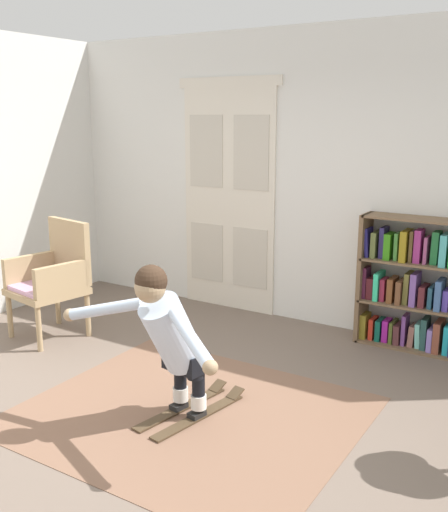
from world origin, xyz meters
TOP-DOWN VIEW (x-y plane):
  - ground_plane at (0.00, 0.00)m, footprint 7.20×7.20m
  - back_wall at (0.00, 2.60)m, footprint 6.00×0.10m
  - double_door at (-1.00, 2.54)m, footprint 1.22×0.05m
  - rug at (0.05, 0.30)m, footprint 2.29×1.98m
  - bookshelf at (1.27, 2.39)m, footprint 1.53×0.30m
  - wicker_chair at (-1.95, 0.92)m, footprint 0.70×0.70m
  - skis_pair at (0.05, 0.33)m, footprint 0.41×0.91m
  - person_skier at (0.02, 0.12)m, footprint 1.42×0.77m

SIDE VIEW (x-z plane):
  - ground_plane at x=0.00m, z-range 0.00..0.00m
  - rug at x=0.05m, z-range 0.00..0.01m
  - skis_pair at x=0.05m, z-range -0.01..0.06m
  - bookshelf at x=1.27m, z-range -0.07..1.13m
  - wicker_chair at x=-1.95m, z-range 0.03..1.13m
  - person_skier at x=0.02m, z-range 0.13..1.21m
  - double_door at x=-1.00m, z-range 0.01..2.46m
  - back_wall at x=0.00m, z-range 0.00..2.90m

